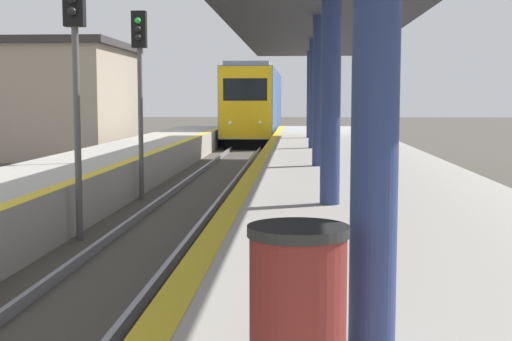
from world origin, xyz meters
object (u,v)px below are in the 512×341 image
train (256,104)px  signal_far (140,69)px  signal_mid (75,57)px  trash_bin (298,297)px

train → signal_far: 25.90m
signal_mid → trash_bin: signal_mid is taller
train → trash_bin: size_ratio=20.74×
train → trash_bin: bearing=-86.2°
trash_bin → signal_mid: bearing=114.9°
signal_mid → trash_bin: size_ratio=5.60×
signal_far → trash_bin: signal_far is taller
signal_far → trash_bin: 14.31m
train → signal_far: size_ratio=3.70×
signal_mid → signal_far: same height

